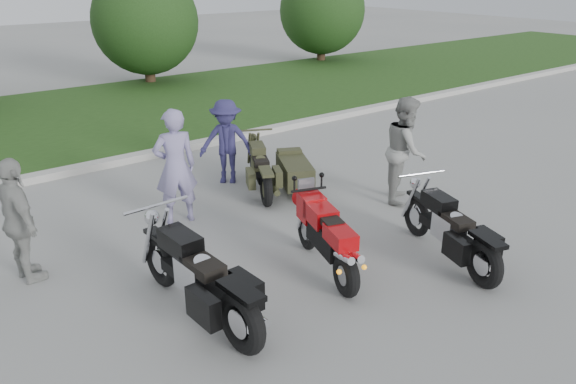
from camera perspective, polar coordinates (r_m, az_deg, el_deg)
ground at (r=7.88m, az=1.76°, el=-8.15°), size 80.00×80.00×0.00m
curb at (r=12.66m, az=-15.79°, el=3.30°), size 60.00×0.30×0.15m
grass_strip at (r=16.46m, az=-21.48°, el=6.81°), size 60.00×8.00×0.14m
tree_mid_right at (r=20.59m, az=-14.30°, el=16.45°), size 3.60×3.60×4.00m
tree_far_right at (r=24.94m, az=3.48°, el=17.91°), size 3.60×3.60×4.00m
sportbike_red at (r=7.66m, az=3.94°, el=-4.48°), size 0.79×1.91×0.93m
cruiser_left at (r=6.76m, az=-8.74°, el=-9.03°), size 0.47×2.56×0.98m
cruiser_right at (r=8.28m, az=16.39°, el=-4.02°), size 0.85×2.22×0.88m
cruiser_sidecar at (r=10.50m, az=-0.75°, el=2.11°), size 1.59×2.00×0.83m
person_stripe at (r=9.21m, az=-11.38°, el=2.54°), size 0.78×0.60×1.91m
person_grey at (r=10.15m, az=11.86°, el=4.23°), size 1.16×1.14×1.88m
person_denim at (r=10.87m, az=-6.26°, el=5.09°), size 1.20×1.16×1.64m
person_back at (r=8.12m, az=-25.63°, el=-2.71°), size 0.53×1.05×1.73m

